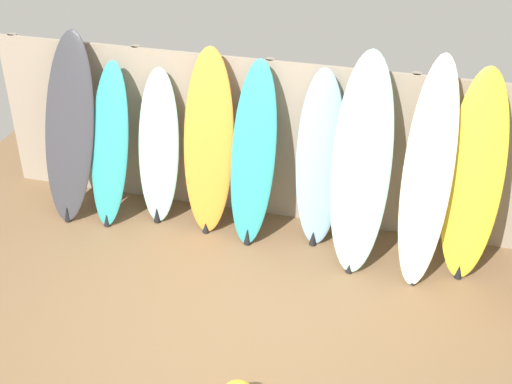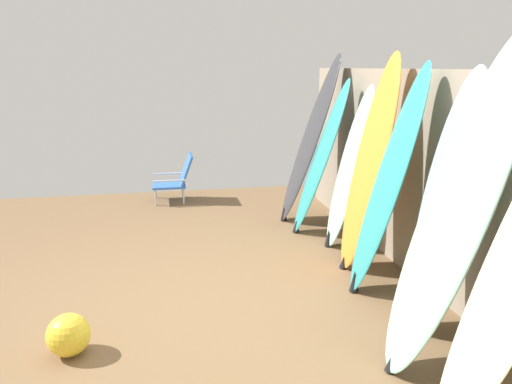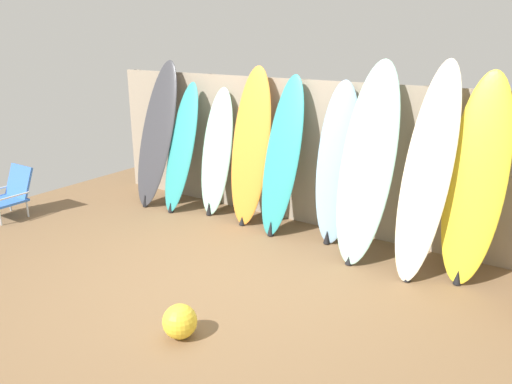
# 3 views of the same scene
# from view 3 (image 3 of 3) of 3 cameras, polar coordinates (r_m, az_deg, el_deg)

# --- Properties ---
(ground) EXTENTS (7.68, 7.68, 0.00)m
(ground) POSITION_cam_3_polar(r_m,az_deg,el_deg) (4.99, -6.30, -10.15)
(ground) COLOR brown
(fence_back) EXTENTS (6.08, 0.11, 1.80)m
(fence_back) POSITION_cam_3_polar(r_m,az_deg,el_deg) (6.24, 5.39, 4.44)
(fence_back) COLOR gray
(fence_back) RESTS_ON ground
(surfboard_charcoal_0) EXTENTS (0.60, 0.74, 1.98)m
(surfboard_charcoal_0) POSITION_cam_3_polar(r_m,az_deg,el_deg) (7.11, -11.26, 6.49)
(surfboard_charcoal_0) COLOR #38383D
(surfboard_charcoal_0) RESTS_ON ground
(surfboard_teal_1) EXTENTS (0.43, 0.64, 1.71)m
(surfboard_teal_1) POSITION_cam_3_polar(r_m,az_deg,el_deg) (6.82, -8.53, 4.97)
(surfboard_teal_1) COLOR teal
(surfboard_teal_1) RESTS_ON ground
(surfboard_seafoam_2) EXTENTS (0.47, 0.49, 1.66)m
(surfboard_seafoam_2) POSITION_cam_3_polar(r_m,az_deg,el_deg) (6.61, -4.51, 4.48)
(surfboard_seafoam_2) COLOR #9ED6BC
(surfboard_seafoam_2) RESTS_ON ground
(surfboard_orange_3) EXTENTS (0.55, 0.49, 1.96)m
(surfboard_orange_3) POSITION_cam_3_polar(r_m,az_deg,el_deg) (6.21, -0.61, 5.13)
(surfboard_orange_3) COLOR orange
(surfboard_orange_3) RESTS_ON ground
(surfboard_teal_4) EXTENTS (0.49, 0.60, 1.88)m
(surfboard_teal_4) POSITION_cam_3_polar(r_m,az_deg,el_deg) (5.92, 3.01, 3.98)
(surfboard_teal_4) COLOR teal
(surfboard_teal_4) RESTS_ON ground
(surfboard_skyblue_5) EXTENTS (0.53, 0.48, 1.84)m
(surfboard_skyblue_5) POSITION_cam_3_polar(r_m,az_deg,el_deg) (5.71, 9.26, 3.15)
(surfboard_skyblue_5) COLOR #8CB7D6
(surfboard_skyblue_5) RESTS_ON ground
(surfboard_seafoam_6) EXTENTS (0.61, 0.82, 2.09)m
(surfboard_seafoam_6) POSITION_cam_3_polar(r_m,az_deg,el_deg) (5.33, 12.63, 3.30)
(surfboard_seafoam_6) COLOR #9ED6BC
(surfboard_seafoam_6) RESTS_ON ground
(surfboard_cream_7) EXTENTS (0.49, 0.82, 2.10)m
(surfboard_cream_7) POSITION_cam_3_polar(r_m,az_deg,el_deg) (5.12, 19.01, 2.22)
(surfboard_cream_7) COLOR beige
(surfboard_cream_7) RESTS_ON ground
(surfboard_yellow_8) EXTENTS (0.56, 0.63, 2.01)m
(surfboard_yellow_8) POSITION_cam_3_polar(r_m,az_deg,el_deg) (5.17, 23.85, 1.31)
(surfboard_yellow_8) COLOR yellow
(surfboard_yellow_8) RESTS_ON ground
(beach_chair) EXTENTS (0.50, 0.55, 0.65)m
(beach_chair) POSITION_cam_3_polar(r_m,az_deg,el_deg) (7.32, -26.23, -0.02)
(beach_chair) COLOR silver
(beach_chair) RESTS_ON ground
(beach_ball) EXTENTS (0.28, 0.28, 0.28)m
(beach_ball) POSITION_cam_3_polar(r_m,az_deg,el_deg) (4.13, -8.70, -14.41)
(beach_ball) COLOR yellow
(beach_ball) RESTS_ON ground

